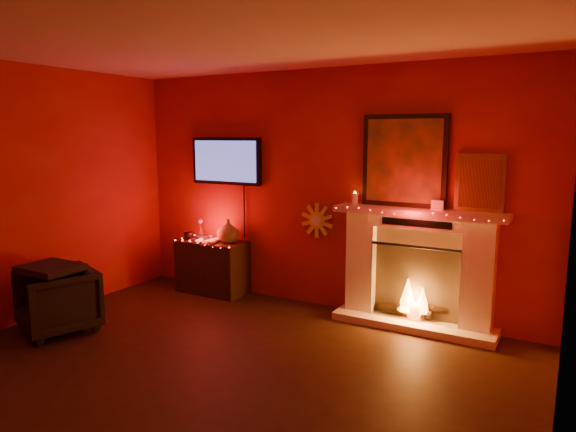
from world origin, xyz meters
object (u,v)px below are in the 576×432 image
at_px(fireplace, 417,257).
at_px(console_table, 213,263).
at_px(tv, 226,161).
at_px(sunburst_clock, 317,220).
at_px(armchair, 57,301).

xyz_separation_m(fireplace, console_table, (-2.53, -0.13, -0.35)).
distance_m(tv, sunburst_clock, 1.41).
xyz_separation_m(fireplace, sunburst_clock, (-1.19, 0.09, 0.28)).
relative_size(console_table, armchair, 1.35).
xyz_separation_m(tv, sunburst_clock, (1.25, 0.03, -0.65)).
height_order(console_table, armchair, console_table).
height_order(fireplace, sunburst_clock, fireplace).
height_order(fireplace, armchair, fireplace).
height_order(tv, console_table, tv).
bearing_deg(console_table, armchair, -107.20).
bearing_deg(console_table, sunburst_clock, 9.28).
bearing_deg(tv, sunburst_clock, 1.24).
bearing_deg(armchair, sunburst_clock, 67.77).
height_order(sunburst_clock, armchair, sunburst_clock).
relative_size(tv, armchair, 1.76).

